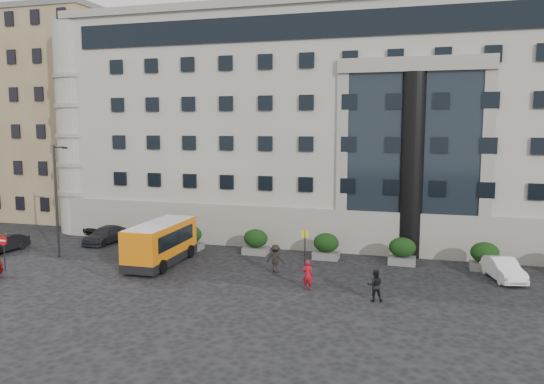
{
  "coord_description": "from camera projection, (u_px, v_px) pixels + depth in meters",
  "views": [
    {
      "loc": [
        12.9,
        -28.24,
        9.33
      ],
      "look_at": [
        3.29,
        4.87,
        5.0
      ],
      "focal_mm": 35.0,
      "sensor_mm": 36.0,
      "label": 1
    }
  ],
  "objects": [
    {
      "name": "pedestrian_a",
      "position": [
        308.0,
        275.0,
        30.24
      ],
      "size": [
        0.64,
        0.42,
        1.72
      ],
      "primitive_type": "imported",
      "rotation": [
        0.0,
        0.0,
        3.16
      ],
      "color": "maroon",
      "rests_on": "ground"
    },
    {
      "name": "parked_car_c",
      "position": [
        106.0,
        235.0,
        42.4
      ],
      "size": [
        2.11,
        4.56,
        1.29
      ],
      "primitive_type": "imported",
      "rotation": [
        0.0,
        0.0,
        -0.07
      ],
      "color": "black",
      "rests_on": "ground"
    },
    {
      "name": "no_entry_sign",
      "position": [
        3.0,
        246.0,
        34.04
      ],
      "size": [
        0.64,
        0.16,
        2.32
      ],
      "color": "#262628",
      "rests_on": "ground"
    },
    {
      "name": "pedestrian_c",
      "position": [
        275.0,
        259.0,
        33.76
      ],
      "size": [
        1.2,
        0.72,
        1.81
      ],
      "primitive_type": "imported",
      "rotation": [
        0.0,
        0.0,
        3.1
      ],
      "color": "black",
      "rests_on": "ground"
    },
    {
      "name": "parked_car_b",
      "position": [
        2.0,
        244.0,
        39.2
      ],
      "size": [
        1.83,
        4.09,
        1.3
      ],
      "primitive_type": "imported",
      "rotation": [
        0.0,
        0.0,
        -0.12
      ],
      "color": "black",
      "rests_on": "ground"
    },
    {
      "name": "ground",
      "position": [
        196.0,
        283.0,
        31.64
      ],
      "size": [
        120.0,
        120.0,
        0.0
      ],
      "primitive_type": "plane",
      "color": "black",
      "rests_on": "ground"
    },
    {
      "name": "apartment_far",
      "position": [
        130.0,
        114.0,
        73.95
      ],
      "size": [
        13.0,
        13.0,
        22.0
      ],
      "primitive_type": "cube",
      "color": "brown",
      "rests_on": "ground"
    },
    {
      "name": "parked_car_d",
      "position": [
        104.0,
        225.0,
        46.67
      ],
      "size": [
        2.85,
        5.01,
        1.32
      ],
      "primitive_type": "imported",
      "rotation": [
        0.0,
        0.0,
        0.15
      ],
      "color": "black",
      "rests_on": "ground"
    },
    {
      "name": "hedge_c",
      "position": [
        326.0,
        246.0,
        37.19
      ],
      "size": [
        1.8,
        1.26,
        1.84
      ],
      "color": "#575754",
      "rests_on": "ground"
    },
    {
      "name": "hedge_d",
      "position": [
        402.0,
        251.0,
        35.75
      ],
      "size": [
        1.8,
        1.26,
        1.84
      ],
      "color": "#575754",
      "rests_on": "ground"
    },
    {
      "name": "white_taxi",
      "position": [
        503.0,
        269.0,
        32.24
      ],
      "size": [
        2.47,
        4.32,
        1.35
      ],
      "primitive_type": "imported",
      "rotation": [
        0.0,
        0.0,
        0.27
      ],
      "color": "white",
      "rests_on": "ground"
    },
    {
      "name": "entrance_column",
      "position": [
        412.0,
        166.0,
        37.32
      ],
      "size": [
        1.8,
        1.8,
        13.0
      ],
      "primitive_type": "cylinder",
      "color": "black",
      "rests_on": "ground"
    },
    {
      "name": "red_truck",
      "position": [
        142.0,
        211.0,
        48.9
      ],
      "size": [
        3.67,
        5.9,
        2.95
      ],
      "rotation": [
        0.0,
        0.0,
        0.25
      ],
      "color": "maroon",
      "rests_on": "ground"
    },
    {
      "name": "bus_stop_sign",
      "position": [
        305.0,
        242.0,
        34.67
      ],
      "size": [
        0.5,
        0.08,
        2.52
      ],
      "color": "#262628",
      "rests_on": "ground"
    },
    {
      "name": "hedge_b",
      "position": [
        256.0,
        242.0,
        38.62
      ],
      "size": [
        1.8,
        1.26,
        1.84
      ],
      "color": "#575754",
      "rests_on": "ground"
    },
    {
      "name": "hedge_a",
      "position": [
        190.0,
        237.0,
        40.06
      ],
      "size": [
        1.8,
        1.26,
        1.84
      ],
      "color": "#575754",
      "rests_on": "ground"
    },
    {
      "name": "pedestrian_b",
      "position": [
        375.0,
        285.0,
        28.25
      ],
      "size": [
        0.93,
        0.77,
        1.73
      ],
      "primitive_type": "imported",
      "rotation": [
        0.0,
        0.0,
        3.29
      ],
      "color": "black",
      "rests_on": "ground"
    },
    {
      "name": "minibus",
      "position": [
        161.0,
        241.0,
        35.72
      ],
      "size": [
        2.71,
        6.84,
        2.84
      ],
      "rotation": [
        0.0,
        0.0,
        0.02
      ],
      "color": "orange",
      "rests_on": "ground"
    },
    {
      "name": "civic_building",
      "position": [
        350.0,
        129.0,
        49.82
      ],
      "size": [
        44.0,
        24.0,
        18.0
      ],
      "primitive_type": "cube",
      "color": "#9A9688",
      "rests_on": "ground"
    },
    {
      "name": "street_lamp",
      "position": [
        57.0,
        197.0,
        37.26
      ],
      "size": [
        1.16,
        0.18,
        8.0
      ],
      "color": "#262628",
      "rests_on": "ground"
    },
    {
      "name": "hedge_e",
      "position": [
        485.0,
        256.0,
        34.31
      ],
      "size": [
        1.8,
        1.26,
        1.84
      ],
      "color": "#575754",
      "rests_on": "ground"
    },
    {
      "name": "apartment_near",
      "position": [
        65.0,
        119.0,
        56.09
      ],
      "size": [
        14.0,
        14.0,
        20.0
      ],
      "primitive_type": "cube",
      "color": "olive",
      "rests_on": "ground"
    }
  ]
}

